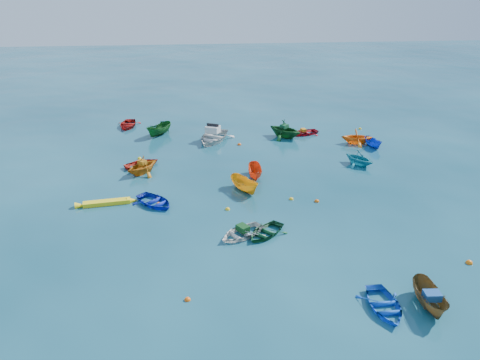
{
  "coord_description": "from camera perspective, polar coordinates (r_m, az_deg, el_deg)",
  "views": [
    {
      "loc": [
        -3.19,
        -26.0,
        14.21
      ],
      "look_at": [
        0.0,
        5.0,
        0.4
      ],
      "focal_mm": 35.0,
      "sensor_mm": 36.0,
      "label": 1
    }
  ],
  "objects": [
    {
      "name": "tarp_green_b",
      "position": [
        44.36,
        5.42,
        6.54
      ],
      "size": [
        0.89,
        0.89,
        0.35
      ],
      "primitive_type": "cube",
      "rotation": [
        0.0,
        0.0,
        0.8
      ],
      "color": "#134E2A",
      "rests_on": "dinghy_green_n"
    },
    {
      "name": "dinghy_cyan_se",
      "position": [
        39.08,
        14.25,
        1.81
      ],
      "size": [
        3.3,
        3.4,
        1.36
      ],
      "primitive_type": "imported",
      "rotation": [
        0.0,
        0.0,
        0.59
      ],
      "color": "teal",
      "rests_on": "ground"
    },
    {
      "name": "buoy_or_a",
      "position": [
        23.05,
        -6.42,
        -14.34
      ],
      "size": [
        0.31,
        0.31,
        0.31
      ],
      "primitive_type": "sphere",
      "color": "#F35A0D",
      "rests_on": "ground"
    },
    {
      "name": "buoy_ye_b",
      "position": [
        32.62,
        -9.86,
        -2.3
      ],
      "size": [
        0.36,
        0.36,
        0.36
      ],
      "primitive_type": "sphere",
      "color": "yellow",
      "rests_on": "ground"
    },
    {
      "name": "dinghy_green_n",
      "position": [
        44.63,
        5.47,
        5.22
      ],
      "size": [
        4.43,
        4.42,
        1.77
      ],
      "primitive_type": "imported",
      "rotation": [
        0.0,
        0.0,
        0.8
      ],
      "color": "#114B1B",
      "rests_on": "ground"
    },
    {
      "name": "buoy_ye_e",
      "position": [
        48.35,
        14.42,
        6.04
      ],
      "size": [
        0.31,
        0.31,
        0.31
      ],
      "primitive_type": "sphere",
      "color": "yellow",
      "rests_on": "ground"
    },
    {
      "name": "buoy_ye_c",
      "position": [
        32.29,
        6.26,
        -2.37
      ],
      "size": [
        0.31,
        0.31,
        0.31
      ],
      "primitive_type": "sphere",
      "color": "yellow",
      "rests_on": "ground"
    },
    {
      "name": "buoy_or_e",
      "position": [
        42.37,
        -0.09,
        4.3
      ],
      "size": [
        0.36,
        0.36,
        0.36
      ],
      "primitive_type": "sphere",
      "color": "#F2520D",
      "rests_on": "ground"
    },
    {
      "name": "dinghy_white_near",
      "position": [
        27.83,
        0.18,
        -6.81
      ],
      "size": [
        3.6,
        3.38,
        0.61
      ],
      "primitive_type": "imported",
      "rotation": [
        0.0,
        0.0,
        -0.97
      ],
      "color": "silver",
      "rests_on": "ground"
    },
    {
      "name": "sampan_yellow_mid",
      "position": [
        33.34,
        0.55,
        -1.33
      ],
      "size": [
        2.36,
        3.06,
        1.12
      ],
      "primitive_type": "imported",
      "rotation": [
        0.0,
        0.0,
        0.51
      ],
      "color": "orange",
      "rests_on": "ground"
    },
    {
      "name": "tarp_orange_a",
      "position": [
        36.75,
        -11.83,
        2.12
      ],
      "size": [
        0.77,
        0.77,
        0.3
      ],
      "primitive_type": "cube",
      "rotation": [
        0.0,
        0.0,
        -0.77
      ],
      "color": "#BF7013",
      "rests_on": "dinghy_orange_w"
    },
    {
      "name": "buoy_or_d",
      "position": [
        32.21,
        9.33,
        -2.62
      ],
      "size": [
        0.34,
        0.34,
        0.34
      ],
      "primitive_type": "sphere",
      "color": "#D35A0B",
      "rests_on": "ground"
    },
    {
      "name": "sampan_orange_n",
      "position": [
        35.56,
        1.87,
        0.33
      ],
      "size": [
        1.19,
        2.79,
        1.06
      ],
      "primitive_type": "imported",
      "rotation": [
        0.0,
        0.0,
        -0.06
      ],
      "color": "#E54415",
      "rests_on": "ground"
    },
    {
      "name": "motorboat_white",
      "position": [
        43.59,
        -3.3,
        4.83
      ],
      "size": [
        4.84,
        5.45,
        1.54
      ],
      "primitive_type": "imported",
      "rotation": [
        0.0,
        0.0,
        -0.44
      ],
      "color": "silver",
      "rests_on": "ground"
    },
    {
      "name": "dinghy_blue_se",
      "position": [
        23.39,
        17.12,
        -14.77
      ],
      "size": [
        2.12,
        2.95,
        0.61
      ],
      "primitive_type": "imported",
      "rotation": [
        0.0,
        0.0,
        0.01
      ],
      "color": "blue",
      "rests_on": "ground"
    },
    {
      "name": "tarp_blue_a",
      "position": [
        23.66,
        22.37,
        -12.9
      ],
      "size": [
        0.78,
        0.61,
        0.36
      ],
      "primitive_type": "cube",
      "rotation": [
        0.0,
        0.0,
        -0.07
      ],
      "color": "#194C94",
      "rests_on": "sampan_brown_mid"
    },
    {
      "name": "tarp_orange_b",
      "position": [
        45.52,
        7.74,
        6.05
      ],
      "size": [
        0.58,
        0.67,
        0.27
      ],
      "primitive_type": "cube",
      "rotation": [
        0.0,
        0.0,
        -1.26
      ],
      "color": "orange",
      "rests_on": "dinghy_red_ne"
    },
    {
      "name": "buoy_or_c",
      "position": [
        31.9,
        -9.9,
        -2.94
      ],
      "size": [
        0.31,
        0.31,
        0.31
      ],
      "primitive_type": "sphere",
      "color": "orange",
      "rests_on": "ground"
    },
    {
      "name": "sampan_blue_far",
      "position": [
        43.57,
        15.86,
        3.93
      ],
      "size": [
        1.31,
        2.46,
        0.9
      ],
      "primitive_type": "imported",
      "rotation": [
        0.0,
        0.0,
        0.19
      ],
      "color": "#0F35BE",
      "rests_on": "ground"
    },
    {
      "name": "sampan_green_far",
      "position": [
        45.65,
        -9.76,
        5.41
      ],
      "size": [
        2.89,
        3.32,
        1.25
      ],
      "primitive_type": "imported",
      "rotation": [
        0.0,
        0.0,
        -0.63
      ],
      "color": "#124F19",
      "rests_on": "ground"
    },
    {
      "name": "dinghy_red_ne",
      "position": [
        45.7,
        7.82,
        5.56
      ],
      "size": [
        3.28,
        2.76,
        0.58
      ],
      "primitive_type": "imported",
      "rotation": [
        0.0,
        0.0,
        -1.26
      ],
      "color": "#B20E1C",
      "rests_on": "ground"
    },
    {
      "name": "sampan_brown_mid",
      "position": [
        24.2,
        21.95,
        -14.11
      ],
      "size": [
        1.28,
        2.95,
        1.11
      ],
      "primitive_type": "imported",
      "rotation": [
        0.0,
        0.0,
        -0.07
      ],
      "color": "brown",
      "rests_on": "ground"
    },
    {
      "name": "dinghy_orange_far",
      "position": [
        44.05,
        13.99,
        4.35
      ],
      "size": [
        3.16,
        2.85,
        1.46
      ],
      "primitive_type": "imported",
      "rotation": [
        0.0,
        0.0,
        1.39
      ],
      "color": "orange",
      "rests_on": "ground"
    },
    {
      "name": "buoy_ye_a",
      "position": [
        30.76,
        -1.52,
        -3.63
      ],
      "size": [
        0.32,
        0.32,
        0.32
      ],
      "primitive_type": "sphere",
      "color": "yellow",
      "rests_on": "ground"
    },
    {
      "name": "dinghy_blue_sw",
      "position": [
        31.94,
        -10.35,
        -2.94
      ],
      "size": [
        3.71,
        3.78,
        0.64
      ],
      "primitive_type": "imported",
      "rotation": [
        0.0,
        0.0,
        0.73
      ],
      "color": "#0D23AE",
      "rests_on": "ground"
    },
    {
      "name": "ground",
      "position": [
        29.8,
        0.99,
        -4.58
      ],
      "size": [
        160.0,
        160.0,
        0.0
      ],
      "primitive_type": "plane",
      "color": "#093445",
      "rests_on": "ground"
    },
    {
      "name": "buoy_ye_d",
      "position": [
        40.04,
        -12.16,
        2.55
      ],
      "size": [
        0.32,
        0.32,
        0.32
      ],
      "primitive_type": "sphere",
      "color": "yellow",
      "rests_on": "ground"
    },
    {
      "name": "dinghy_orange_w",
      "position": [
        37.05,
        -11.77,
        0.82
      ],
      "size": [
        3.72,
        3.73,
        1.49
      ],
      "primitive_type": "imported",
      "rotation": [
        0.0,
        0.0,
        -0.77
      ],
      "color": "#C76E12",
      "rests_on": "ground"
    },
    {
      "name": "dinghy_green_e",
      "position": [
        27.97,
        3.09,
        -6.67
      ],
      "size": [
        3.38,
        3.39,
        0.58
      ],
      "primitive_type": "imported",
      "rotation": [
        0.0,
        0.0,
        -0.78
      ],
      "color": "#114B26",
      "rests_on": "ground"
    },
    {
      "name": "buoy_or_b",
      "position": [
        28.21,
        26.13,
        -9.1
      ],
      "size": [
        0.37,
        0.37,
        0.37
      ],
      "primitive_type": "sphere",
      "color": "orange",
      "rests_on": "ground"
    },
    {
      "name": "dinghy_red_nw",
      "position": [
        38.47,
        -11.84,
        1.69
      ],
      "size": [
        3.44,
        3.11,
        0.59
      ],
      "primitive_type": "imported",
      "rotation": [
        0.0,
        0.0,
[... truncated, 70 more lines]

